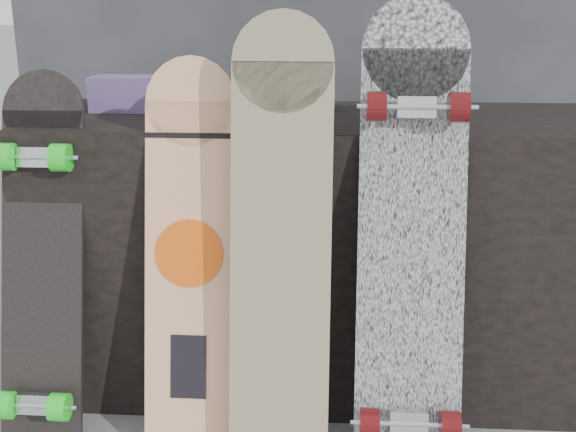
# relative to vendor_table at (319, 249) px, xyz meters

# --- Properties ---
(vendor_table) EXTENTS (1.60, 0.60, 0.80)m
(vendor_table) POSITION_rel_vendor_table_xyz_m (0.00, 0.00, 0.00)
(vendor_table) COLOR black
(vendor_table) RESTS_ON ground
(booth) EXTENTS (2.40, 0.22, 2.20)m
(booth) POSITION_rel_vendor_table_xyz_m (0.00, 0.85, 0.70)
(booth) COLOR #2E2E33
(booth) RESTS_ON ground
(merch_box_purple) EXTENTS (0.18, 0.12, 0.10)m
(merch_box_purple) POSITION_rel_vendor_table_xyz_m (-0.58, 0.05, 0.45)
(merch_box_purple) COLOR #4E3267
(merch_box_purple) RESTS_ON vendor_table
(merch_box_small) EXTENTS (0.14, 0.14, 0.12)m
(merch_box_small) POSITION_rel_vendor_table_xyz_m (0.27, -0.03, 0.46)
(merch_box_small) COLOR #4E3267
(merch_box_small) RESTS_ON vendor_table
(merch_box_flat) EXTENTS (0.22, 0.10, 0.06)m
(merch_box_flat) POSITION_rel_vendor_table_xyz_m (-0.07, 0.10, 0.43)
(merch_box_flat) COLOR #D1B78C
(merch_box_flat) RESTS_ON vendor_table
(longboard_geisha) EXTENTS (0.22, 0.24, 0.99)m
(longboard_geisha) POSITION_rel_vendor_table_xyz_m (-0.31, -0.35, 0.12)
(longboard_geisha) COLOR beige
(longboard_geisha) RESTS_ON ground
(longboard_celtic) EXTENTS (0.24, 0.24, 1.10)m
(longboard_celtic) POSITION_rel_vendor_table_xyz_m (-0.08, -0.42, 0.18)
(longboard_celtic) COLOR beige
(longboard_celtic) RESTS_ON ground
(longboard_cascadia) EXTENTS (0.26, 0.36, 1.13)m
(longboard_cascadia) POSITION_rel_vendor_table_xyz_m (0.23, -0.37, 0.19)
(longboard_cascadia) COLOR silver
(longboard_cascadia) RESTS_ON ground
(skateboard_dark) EXTENTS (0.21, 0.32, 0.95)m
(skateboard_dark) POSITION_rel_vendor_table_xyz_m (-0.71, -0.34, 0.09)
(skateboard_dark) COLOR black
(skateboard_dark) RESTS_ON ground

